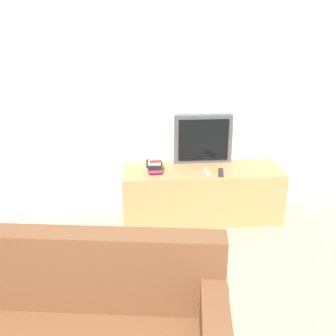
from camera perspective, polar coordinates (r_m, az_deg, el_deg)
wall_back at (r=4.11m, az=-4.91°, el=10.83°), size 9.00×0.06×2.60m
tv_stand at (r=4.18m, az=4.91°, el=-3.75°), size 1.65×0.52×0.56m
television at (r=4.19m, az=5.09°, el=4.22°), size 0.61×0.09×0.52m
book_stack at (r=3.96m, az=-1.91°, el=0.55°), size 0.17×0.22×0.17m
remote_on_stand at (r=3.98m, az=5.57°, el=-0.53°), size 0.04×0.17×0.02m
remote_secondary at (r=3.97m, az=7.66°, el=-0.67°), size 0.08×0.20×0.02m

